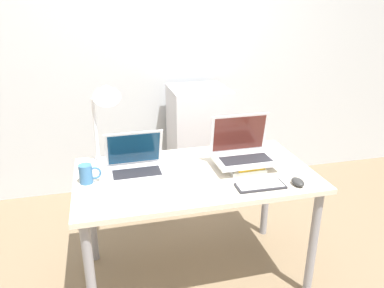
# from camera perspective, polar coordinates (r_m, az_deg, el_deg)

# --- Properties ---
(wall_back) EXTENTS (8.00, 0.05, 2.70)m
(wall_back) POSITION_cam_1_polar(r_m,az_deg,el_deg) (3.32, -5.64, 15.62)
(wall_back) COLOR silver
(wall_back) RESTS_ON ground_plane
(desk) EXTENTS (1.36, 0.76, 0.73)m
(desk) POSITION_cam_1_polar(r_m,az_deg,el_deg) (2.21, 0.46, -6.30)
(desk) COLOR beige
(desk) RESTS_ON ground_plane
(laptop_left) EXTENTS (0.34, 0.26, 0.25)m
(laptop_left) POSITION_cam_1_polar(r_m,az_deg,el_deg) (2.18, -8.56, -3.13)
(laptop_left) COLOR silver
(laptop_left) RESTS_ON desk
(book_stack) EXTENTS (0.21, 0.27, 0.05)m
(book_stack) POSITION_cam_1_polar(r_m,az_deg,el_deg) (2.27, 7.74, -2.88)
(book_stack) COLOR white
(book_stack) RESTS_ON desk
(laptop_on_books) EXTENTS (0.36, 0.26, 0.26)m
(laptop_on_books) POSITION_cam_1_polar(r_m,az_deg,el_deg) (2.24, 7.74, -1.00)
(laptop_on_books) COLOR silver
(laptop_on_books) RESTS_ON book_stack
(wireless_keyboard) EXTENTS (0.27, 0.11, 0.01)m
(wireless_keyboard) POSITION_cam_1_polar(r_m,az_deg,el_deg) (2.05, 10.38, -6.30)
(wireless_keyboard) COLOR #28282D
(wireless_keyboard) RESTS_ON desk
(mouse) EXTENTS (0.06, 0.10, 0.04)m
(mouse) POSITION_cam_1_polar(r_m,az_deg,el_deg) (2.11, 15.82, -5.57)
(mouse) COLOR #2D2D2D
(mouse) RESTS_ON desk
(mug) EXTENTS (0.12, 0.07, 0.11)m
(mug) POSITION_cam_1_polar(r_m,az_deg,el_deg) (2.12, -15.75, -4.40)
(mug) COLOR teal
(mug) RESTS_ON desk
(desk_lamp) EXTENTS (0.23, 0.20, 0.54)m
(desk_lamp) POSITION_cam_1_polar(r_m,az_deg,el_deg) (2.20, -13.13, 6.48)
(desk_lamp) COLOR white
(desk_lamp) RESTS_ON desk
(mini_fridge) EXTENTS (0.47, 0.50, 0.99)m
(mini_fridge) POSITION_cam_1_polar(r_m,az_deg,el_deg) (3.24, 0.93, -0.01)
(mini_fridge) COLOR silver
(mini_fridge) RESTS_ON ground_plane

